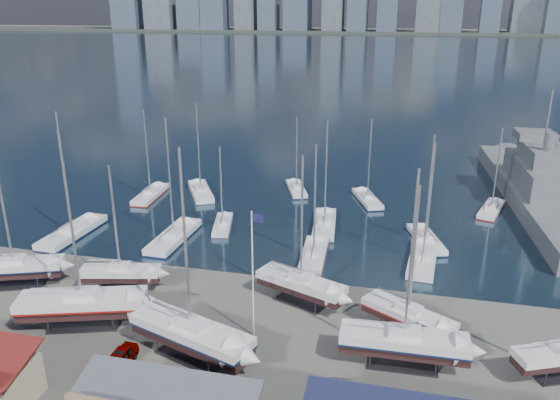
% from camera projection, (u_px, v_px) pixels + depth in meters
% --- Properties ---
extents(ground, '(1400.00, 1400.00, 0.00)m').
position_uv_depth(ground, '(232.00, 326.00, 49.83)').
color(ground, '#605E59').
rests_on(ground, ground).
extents(water, '(1400.00, 600.00, 0.40)m').
position_uv_depth(water, '(390.00, 53.00, 333.87)').
color(water, '#172A35').
rests_on(water, ground).
extents(far_shore, '(1400.00, 80.00, 2.20)m').
position_uv_depth(far_shore, '(401.00, 32.00, 571.64)').
color(far_shore, '#2D332D').
rests_on(far_shore, ground).
extents(sailboat_cradle_0, '(10.14, 6.00, 15.85)m').
position_uv_depth(sailboat_cradle_0, '(14.00, 268.00, 56.31)').
color(sailboat_cradle_0, '#2D2D33').
rests_on(sailboat_cradle_0, ground).
extents(sailboat_cradle_1, '(11.82, 6.53, 18.24)m').
position_uv_depth(sailboat_cradle_1, '(82.00, 304.00, 49.26)').
color(sailboat_cradle_1, '#2D2D33').
rests_on(sailboat_cradle_1, ground).
extents(sailboat_cradle_2, '(8.32, 3.99, 13.30)m').
position_uv_depth(sailboat_cradle_2, '(121.00, 273.00, 55.47)').
color(sailboat_cradle_2, '#2D2D33').
rests_on(sailboat_cradle_2, ground).
extents(sailboat_cradle_3, '(11.60, 6.60, 17.92)m').
position_uv_depth(sailboat_cradle_3, '(191.00, 334.00, 44.77)').
color(sailboat_cradle_3, '#2D2D33').
rests_on(sailboat_cradle_3, ground).
extents(sailboat_cradle_4, '(9.44, 5.73, 15.01)m').
position_uv_depth(sailboat_cradle_4, '(301.00, 284.00, 53.03)').
color(sailboat_cradle_4, '#2D2D33').
rests_on(sailboat_cradle_4, ground).
extents(sailboat_cradle_5, '(10.39, 3.17, 16.62)m').
position_uv_depth(sailboat_cradle_5, '(404.00, 342.00, 43.77)').
color(sailboat_cradle_5, '#2D2D33').
rests_on(sailboat_cradle_5, ground).
extents(sailboat_cradle_6, '(8.59, 6.43, 14.00)m').
position_uv_depth(sailboat_cradle_6, '(408.00, 316.00, 47.74)').
color(sailboat_cradle_6, '#2D2D33').
rests_on(sailboat_cradle_6, ground).
extents(sailboat_moored_0, '(3.60, 11.25, 16.62)m').
position_uv_depth(sailboat_moored_0, '(73.00, 234.00, 69.09)').
color(sailboat_moored_0, black).
rests_on(sailboat_moored_0, water).
extents(sailboat_moored_1, '(3.27, 9.55, 14.03)m').
position_uv_depth(sailboat_moored_1, '(151.00, 195.00, 83.05)').
color(sailboat_moored_1, black).
rests_on(sailboat_moored_1, water).
extents(sailboat_moored_2, '(7.20, 9.91, 14.82)m').
position_uv_depth(sailboat_moored_2, '(201.00, 193.00, 84.26)').
color(sailboat_moored_2, black).
rests_on(sailboat_moored_2, water).
extents(sailboat_moored_3, '(3.28, 10.89, 16.19)m').
position_uv_depth(sailboat_moored_3, '(174.00, 238.00, 67.72)').
color(sailboat_moored_3, black).
rests_on(sailboat_moored_3, water).
extents(sailboat_moored_4, '(3.81, 7.83, 11.39)m').
position_uv_depth(sailboat_moored_4, '(223.00, 225.00, 71.75)').
color(sailboat_moored_4, black).
rests_on(sailboat_moored_4, water).
extents(sailboat_moored_5, '(5.03, 8.51, 12.29)m').
position_uv_depth(sailboat_moored_5, '(296.00, 189.00, 85.71)').
color(sailboat_moored_5, black).
rests_on(sailboat_moored_5, water).
extents(sailboat_moored_6, '(3.29, 9.66, 14.20)m').
position_uv_depth(sailboat_moored_6, '(314.00, 257.00, 62.80)').
color(sailboat_moored_6, black).
rests_on(sailboat_moored_6, water).
extents(sailboat_moored_7, '(3.84, 10.13, 14.92)m').
position_uv_depth(sailboat_moored_7, '(324.00, 225.00, 71.70)').
color(sailboat_moored_7, black).
rests_on(sailboat_moored_7, water).
extents(sailboat_moored_8, '(5.45, 8.99, 13.00)m').
position_uv_depth(sailboat_moored_8, '(367.00, 200.00, 81.19)').
color(sailboat_moored_8, black).
rests_on(sailboat_moored_8, water).
extents(sailboat_moored_9, '(3.67, 10.42, 15.44)m').
position_uv_depth(sailboat_moored_9, '(423.00, 260.00, 61.96)').
color(sailboat_moored_9, black).
rests_on(sailboat_moored_9, water).
extents(sailboat_moored_10, '(4.98, 9.18, 13.23)m').
position_uv_depth(sailboat_moored_10, '(426.00, 240.00, 67.13)').
color(sailboat_moored_10, black).
rests_on(sailboat_moored_10, water).
extents(sailboat_moored_11, '(4.81, 8.77, 12.63)m').
position_uv_depth(sailboat_moored_11, '(491.00, 210.00, 77.07)').
color(sailboat_moored_11, black).
rests_on(sailboat_moored_11, water).
extents(naval_ship_east, '(11.04, 48.97, 18.37)m').
position_uv_depth(naval_ship_east, '(536.00, 192.00, 80.14)').
color(naval_ship_east, '#595E63').
rests_on(naval_ship_east, water).
extents(car_a, '(1.77, 4.29, 1.46)m').
position_uv_depth(car_a, '(119.00, 360.00, 43.84)').
color(car_a, gray).
rests_on(car_a, ground).
extents(car_b, '(4.89, 3.07, 1.52)m').
position_uv_depth(car_b, '(177.00, 396.00, 39.73)').
color(car_b, gray).
rests_on(car_b, ground).
extents(flagpole, '(1.05, 0.12, 11.83)m').
position_uv_depth(flagpole, '(254.00, 267.00, 46.00)').
color(flagpole, white).
rests_on(flagpole, ground).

